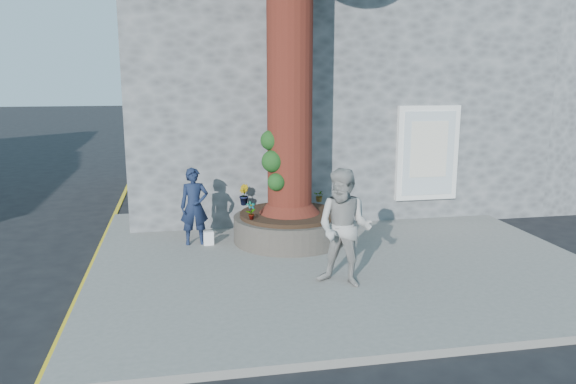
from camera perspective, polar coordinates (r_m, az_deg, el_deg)
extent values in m
plane|color=black|center=(9.73, -2.23, -9.19)|extent=(120.00, 120.00, 0.00)
cube|color=slate|center=(10.93, 4.80, -6.49)|extent=(9.00, 8.00, 0.12)
cube|color=yellow|center=(10.70, -19.61, -7.88)|extent=(0.10, 30.00, 0.01)
cube|color=#505255|center=(16.64, 2.49, 10.11)|extent=(10.00, 8.00, 6.00)
cube|color=white|center=(13.49, 13.97, 3.85)|extent=(1.50, 0.12, 2.20)
cube|color=silver|center=(13.44, 14.08, 3.82)|extent=(1.25, 0.04, 1.95)
cube|color=silver|center=(13.41, 14.14, 4.23)|extent=(0.90, 0.02, 1.30)
cube|color=#505255|center=(20.07, 25.63, 9.27)|extent=(6.00, 8.00, 6.00)
cylinder|color=black|center=(11.61, 0.16, -3.70)|extent=(2.30, 2.30, 0.52)
cylinder|color=black|center=(11.54, 0.16, -2.26)|extent=(2.04, 2.04, 0.08)
cylinder|color=#441711|center=(11.24, 0.17, 16.84)|extent=(0.90, 0.90, 7.50)
cone|color=#441711|center=(11.45, 0.16, -0.37)|extent=(1.24, 1.24, 0.70)
sphere|color=#143D15|center=(11.05, -1.58, 3.14)|extent=(0.44, 0.44, 0.44)
sphere|color=#143D15|center=(11.03, -1.17, 1.02)|extent=(0.36, 0.36, 0.36)
sphere|color=#143D15|center=(11.11, -1.79, 5.27)|extent=(0.40, 0.40, 0.40)
imported|color=#141D37|center=(11.41, -9.49, -1.45)|extent=(0.58, 0.40, 1.56)
imported|color=#9C9A96|center=(9.05, 5.75, -3.65)|extent=(1.18, 1.12, 1.92)
cube|color=white|center=(11.45, -8.07, -4.66)|extent=(0.20, 0.13, 0.28)
imported|color=gray|center=(10.93, -3.77, -1.89)|extent=(0.22, 0.18, 0.36)
imported|color=gray|center=(12.17, -4.55, -0.29)|extent=(0.29, 0.30, 0.45)
imported|color=gray|center=(12.34, 0.44, -0.27)|extent=(0.24, 0.24, 0.37)
imported|color=gray|center=(12.49, 3.23, -0.39)|extent=(0.32, 0.31, 0.26)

